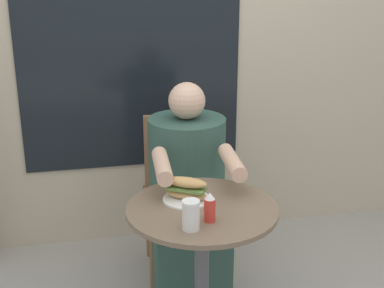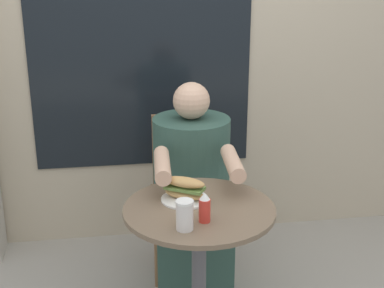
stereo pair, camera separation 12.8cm
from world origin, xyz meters
The scene contains 7 objects.
storefront_wall centered at (0.00, 1.26, 1.40)m, with size 8.00×0.09×2.80m.
cafe_table centered at (0.00, 0.00, 0.54)m, with size 0.61×0.61×0.76m.
diner_chair centered at (0.06, 0.85, 0.52)m, with size 0.41×0.41×0.87m.
seated_diner centered at (0.05, 0.50, 0.49)m, with size 0.41×0.69×1.14m.
sandwich_on_plate centered at (-0.05, 0.08, 0.80)m, with size 0.19×0.19×0.10m.
drink_cup centered at (-0.08, -0.17, 0.81)m, with size 0.07×0.07×0.11m.
condiment_bottle centered at (0.00, -0.12, 0.81)m, with size 0.04×0.04×0.12m.
Camera 1 is at (-0.44, -1.86, 1.68)m, focal length 50.00 mm.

